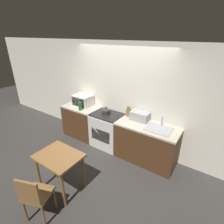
% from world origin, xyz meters
% --- Properties ---
extents(ground_plane, '(16.00, 16.00, 0.00)m').
position_xyz_m(ground_plane, '(0.00, 0.00, 0.00)').
color(ground_plane, '#33302D').
extents(wall_back, '(10.00, 0.06, 2.60)m').
position_xyz_m(wall_back, '(0.00, 0.99, 1.30)').
color(wall_back, silver).
rests_on(wall_back, ground_plane).
extents(counter_left_run, '(1.01, 0.62, 0.90)m').
position_xyz_m(counter_left_run, '(-1.08, 0.65, 0.45)').
color(counter_left_run, '#4C2D19').
rests_on(counter_left_run, ground_plane).
extents(counter_right_run, '(1.39, 0.62, 0.90)m').
position_xyz_m(counter_right_run, '(0.89, 0.65, 0.45)').
color(counter_right_run, '#4C2D19').
rests_on(counter_right_run, ground_plane).
extents(stove_range, '(0.77, 0.62, 0.90)m').
position_xyz_m(stove_range, '(-0.19, 0.64, 0.45)').
color(stove_range, silver).
rests_on(stove_range, ground_plane).
extents(kettle, '(0.21, 0.21, 0.20)m').
position_xyz_m(kettle, '(-0.23, 0.64, 0.98)').
color(kettle, '#2D2D2D').
rests_on(kettle, stove_range).
extents(microwave, '(0.51, 0.39, 0.30)m').
position_xyz_m(microwave, '(-1.09, 0.74, 1.05)').
color(microwave, silver).
rests_on(microwave, counter_left_run).
extents(bottle, '(0.09, 0.09, 0.29)m').
position_xyz_m(bottle, '(-0.93, 0.45, 1.01)').
color(bottle, '#1E662D').
rests_on(bottle, counter_left_run).
extents(knife_block, '(0.11, 0.07, 0.25)m').
position_xyz_m(knife_block, '(0.30, 0.84, 1.00)').
color(knife_block, brown).
rests_on(knife_block, counter_right_run).
extents(toaster_oven, '(0.42, 0.26, 0.21)m').
position_xyz_m(toaster_oven, '(0.62, 0.80, 1.00)').
color(toaster_oven, '#999BA0').
rests_on(toaster_oven, counter_right_run).
extents(sink_basin, '(0.53, 0.43, 0.24)m').
position_xyz_m(sink_basin, '(1.14, 0.65, 0.91)').
color(sink_basin, '#999BA0').
rests_on(sink_basin, counter_right_run).
extents(dining_table, '(0.79, 0.62, 0.77)m').
position_xyz_m(dining_table, '(-0.07, -1.02, 0.64)').
color(dining_table, brown).
rests_on(dining_table, ground_plane).
extents(dining_chair, '(0.49, 0.49, 0.89)m').
position_xyz_m(dining_chair, '(0.10, -1.65, 0.51)').
color(dining_chair, brown).
rests_on(dining_chair, ground_plane).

